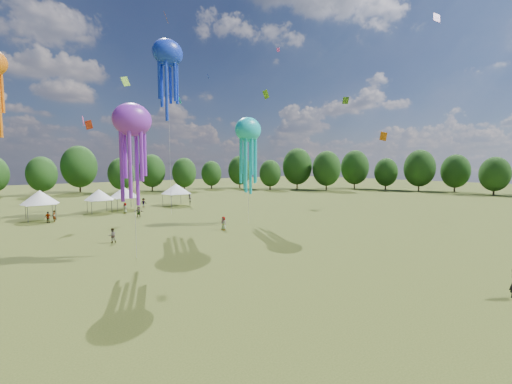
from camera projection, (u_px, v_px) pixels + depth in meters
ground at (442, 348)px, 14.76m from camera, size 300.00×300.00×0.00m
spectator_near at (112, 236)px, 34.37m from camera, size 0.76×0.60×1.54m
spectators_far at (146, 208)px, 55.38m from camera, size 27.96×30.18×1.81m
festival_tents at (92, 194)px, 55.49m from camera, size 36.55×11.76×4.41m
show_kites at (105, 86)px, 38.74m from camera, size 36.18×24.23×27.78m
small_kites at (139, 12)px, 46.86m from camera, size 79.21×61.27×46.35m
treeline at (70, 173)px, 59.97m from camera, size 201.57×95.24×13.43m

